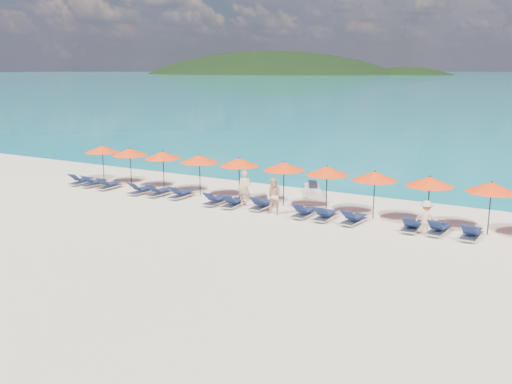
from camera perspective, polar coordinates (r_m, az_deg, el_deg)
The scene contains 32 objects.
ground at distance 24.07m, azimuth -3.61°, elevation -4.11°, with size 1400.00×1400.00×0.00m, color beige.
headland_main at distance 642.31m, azimuth 1.02°, elevation 8.31°, with size 374.00×242.00×126.50m.
headland_small at distance 603.07m, azimuth 14.65°, elevation 7.94°, with size 162.00×126.00×85.50m.
jetski at distance 31.11m, azimuth 5.69°, elevation 0.20°, with size 1.65×2.16×0.73m.
beachgoer_a at distance 28.41m, azimuth -1.13°, elevation 0.34°, with size 0.66×0.43×1.81m, color tan.
beachgoer_b at distance 26.72m, azimuth 1.82°, elevation -0.43°, with size 0.88×0.51×1.81m, color tan.
beachgoer_c at distance 24.60m, azimuth 16.65°, elevation -2.49°, with size 0.94×0.44×1.46m, color tan.
umbrella_0 at distance 35.60m, azimuth -15.12°, elevation 4.18°, with size 2.10×2.10×2.28m.
umbrella_1 at distance 33.90m, azimuth -12.48°, elevation 3.92°, with size 2.10×2.10×2.28m.
umbrella_2 at distance 32.34m, azimuth -9.28°, elevation 3.66°, with size 2.10×2.10×2.28m.
umbrella_3 at distance 30.75m, azimuth -5.67°, elevation 3.32°, with size 2.10×2.10×2.28m.
umbrella_4 at distance 29.53m, azimuth -1.70°, elevation 3.00°, with size 2.10×2.10×2.28m.
umbrella_5 at distance 28.30m, azimuth 2.80°, elevation 2.58°, with size 2.10×2.10×2.28m.
umbrella_6 at distance 27.26m, azimuth 7.12°, elevation 2.12°, with size 2.10×2.10×2.28m.
umbrella_7 at distance 26.28m, azimuth 11.80°, elevation 1.58°, with size 2.10×2.10×2.28m.
umbrella_8 at distance 25.62m, azimuth 16.99°, elevation 1.02°, with size 2.10×2.10×2.28m.
umbrella_9 at distance 25.20m, azimuth 22.49°, elevation 0.44°, with size 2.10×2.10×2.28m.
lounger_0 at distance 35.40m, azimuth -17.09°, elevation 1.09°, with size 0.73×1.74×0.66m.
lounger_1 at distance 34.58m, azimuth -15.86°, elevation 0.90°, with size 0.75×1.74×0.66m.
lounger_2 at distance 33.65m, azimuth -14.49°, elevation 0.68°, with size 0.75×1.74×0.66m.
lounger_3 at distance 31.91m, azimuth -11.42°, elevation 0.20°, with size 0.73×1.74×0.66m.
lounger_4 at distance 31.25m, azimuth -9.66°, elevation 0.02°, with size 0.69×1.72×0.66m.
lounger_5 at distance 30.55m, azimuth -7.52°, elevation -0.19°, with size 0.62×1.70×0.66m.
lounger_6 at distance 28.93m, azimuth -4.06°, elevation -0.82°, with size 0.66×1.71×0.66m.
lounger_7 at distance 28.38m, azimuth -2.30°, elevation -1.06°, with size 0.79×1.75×0.66m.
lounger_8 at distance 27.93m, azimuth 0.57°, elevation -1.27°, with size 0.64×1.71×0.66m.
lounger_9 at distance 26.58m, azimuth 4.85°, elevation -2.02°, with size 0.66×1.71×0.66m.
lounger_10 at distance 26.14m, azimuth 6.93°, elevation -2.31°, with size 0.66×1.71×0.66m.
lounger_11 at distance 25.68m, azimuth 9.73°, elevation -2.67°, with size 0.78×1.75×0.66m.
lounger_12 at distance 25.14m, azimuth 15.30°, elevation -3.26°, with size 0.74×1.74×0.66m.
lounger_13 at distance 24.98m, azimuth 17.80°, elevation -3.51°, with size 0.75×1.74×0.66m.
lounger_14 at distance 24.71m, azimuth 20.73°, elevation -3.90°, with size 0.68×1.72×0.66m.
Camera 1 is at (12.91, -19.14, 6.79)m, focal length 40.00 mm.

